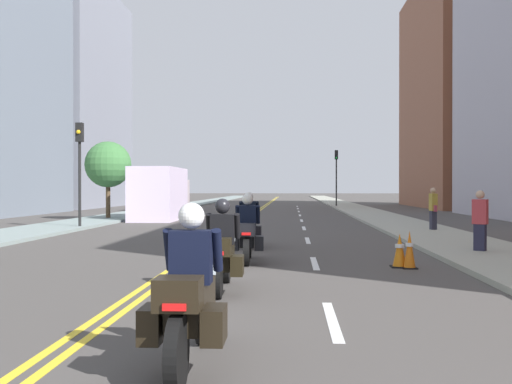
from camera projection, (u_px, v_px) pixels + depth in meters
ground_plane at (260, 209)px, 48.09m from camera, size 264.00×264.00×0.00m
sidewalk_left at (166, 208)px, 48.52m from camera, size 2.98×144.00×0.12m
sidewalk_right at (356, 209)px, 47.65m from camera, size 2.98×144.00×0.12m
centreline_yellow_inner at (259, 209)px, 48.09m from camera, size 0.12×132.00×0.01m
centreline_yellow_outer at (262, 209)px, 48.08m from camera, size 0.12×132.00×0.01m
lane_dashes_white at (303, 224)px, 28.94m from camera, size 0.14×56.40×0.01m
building_left_2 at (66, 98)px, 54.01m from camera, size 7.95×15.27×19.32m
building_right_2 at (472, 95)px, 53.47m from camera, size 9.57×18.24×19.85m
motorcycle_0 at (190, 301)px, 5.85m from camera, size 0.76×2.31×1.60m
motorcycle_1 at (222, 253)px, 10.18m from camera, size 0.77×2.21×1.56m
motorcycle_2 at (247, 235)px, 14.11m from camera, size 0.78×2.15×1.60m
motorcycle_3 at (249, 225)px, 17.72m from camera, size 0.76×2.20×1.61m
traffic_cone_0 at (400, 251)px, 13.26m from camera, size 0.38×0.38×0.74m
traffic_cone_1 at (410, 250)px, 13.05m from camera, size 0.31×0.31×0.82m
traffic_light_near at (80, 155)px, 25.48m from camera, size 0.28×0.38×4.46m
traffic_light_far at (336, 168)px, 53.27m from camera, size 0.28×0.38×5.01m
pedestrian_0 at (480, 222)px, 15.61m from camera, size 0.42×0.38×1.67m
pedestrian_2 at (433, 209)px, 23.43m from camera, size 0.27×0.50×1.74m
street_tree_1 at (108, 165)px, 32.61m from camera, size 2.47×2.47×4.22m
parked_truck at (161, 196)px, 33.06m from camera, size 2.20×6.50×2.80m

